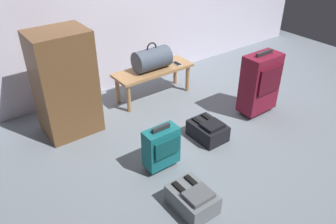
{
  "coord_description": "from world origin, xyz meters",
  "views": [
    {
      "loc": [
        -2.28,
        -2.1,
        2.09
      ],
      "look_at": [
        -0.52,
        0.29,
        0.25
      ],
      "focal_mm": 35.98,
      "sensor_mm": 36.0,
      "label": 1
    }
  ],
  "objects_px": {
    "suitcase_upright_burgundy": "(260,83)",
    "suitcase_small_teal": "(162,147)",
    "backpack_dark": "(208,130)",
    "bench": "(153,73)",
    "duffel_bag_slate": "(152,59)",
    "backpack_grey": "(193,199)",
    "side_cabinet": "(65,84)",
    "cell_phone": "(177,64)"
  },
  "relations": [
    {
      "from": "suitcase_upright_burgundy",
      "to": "suitcase_small_teal",
      "type": "bearing_deg",
      "value": -174.57
    },
    {
      "from": "suitcase_upright_burgundy",
      "to": "backpack_dark",
      "type": "bearing_deg",
      "value": -177.03
    },
    {
      "from": "backpack_dark",
      "to": "bench",
      "type": "bearing_deg",
      "value": 87.01
    },
    {
      "from": "duffel_bag_slate",
      "to": "suitcase_upright_burgundy",
      "type": "xyz_separation_m",
      "value": [
        0.76,
        -1.03,
        -0.13
      ]
    },
    {
      "from": "duffel_bag_slate",
      "to": "backpack_grey",
      "type": "xyz_separation_m",
      "value": [
        -0.78,
        -1.71,
        -0.42
      ]
    },
    {
      "from": "suitcase_small_teal",
      "to": "backpack_dark",
      "type": "xyz_separation_m",
      "value": [
        0.66,
        0.1,
        -0.15
      ]
    },
    {
      "from": "suitcase_small_teal",
      "to": "duffel_bag_slate",
      "type": "bearing_deg",
      "value": 59.13
    },
    {
      "from": "backpack_grey",
      "to": "duffel_bag_slate",
      "type": "bearing_deg",
      "value": 65.39
    },
    {
      "from": "duffel_bag_slate",
      "to": "backpack_dark",
      "type": "xyz_separation_m",
      "value": [
        -0.04,
        -1.07,
        -0.42
      ]
    },
    {
      "from": "bench",
      "to": "backpack_grey",
      "type": "relative_size",
      "value": 2.63
    },
    {
      "from": "suitcase_small_teal",
      "to": "backpack_dark",
      "type": "relative_size",
      "value": 1.21
    },
    {
      "from": "duffel_bag_slate",
      "to": "suitcase_small_teal",
      "type": "distance_m",
      "value": 1.39
    },
    {
      "from": "suitcase_small_teal",
      "to": "suitcase_upright_burgundy",
      "type": "bearing_deg",
      "value": 5.43
    },
    {
      "from": "duffel_bag_slate",
      "to": "side_cabinet",
      "type": "distance_m",
      "value": 1.11
    },
    {
      "from": "bench",
      "to": "side_cabinet",
      "type": "bearing_deg",
      "value": -175.84
    },
    {
      "from": "bench",
      "to": "backpack_grey",
      "type": "bearing_deg",
      "value": -115.06
    },
    {
      "from": "side_cabinet",
      "to": "duffel_bag_slate",
      "type": "bearing_deg",
      "value": 4.22
    },
    {
      "from": "suitcase_small_teal",
      "to": "backpack_dark",
      "type": "height_order",
      "value": "suitcase_small_teal"
    },
    {
      "from": "duffel_bag_slate",
      "to": "suitcase_small_teal",
      "type": "xyz_separation_m",
      "value": [
        -0.7,
        -1.17,
        -0.28
      ]
    },
    {
      "from": "suitcase_small_teal",
      "to": "side_cabinet",
      "type": "relative_size",
      "value": 0.42
    },
    {
      "from": "cell_phone",
      "to": "suitcase_small_teal",
      "type": "height_order",
      "value": "suitcase_small_teal"
    },
    {
      "from": "bench",
      "to": "suitcase_upright_burgundy",
      "type": "bearing_deg",
      "value": -54.15
    },
    {
      "from": "suitcase_upright_burgundy",
      "to": "suitcase_small_teal",
      "type": "height_order",
      "value": "suitcase_upright_burgundy"
    },
    {
      "from": "backpack_dark",
      "to": "side_cabinet",
      "type": "distance_m",
      "value": 1.53
    },
    {
      "from": "backpack_grey",
      "to": "backpack_dark",
      "type": "bearing_deg",
      "value": 40.67
    },
    {
      "from": "suitcase_small_teal",
      "to": "backpack_dark",
      "type": "bearing_deg",
      "value": 8.39
    },
    {
      "from": "suitcase_upright_burgundy",
      "to": "backpack_grey",
      "type": "bearing_deg",
      "value": -156.21
    },
    {
      "from": "suitcase_upright_burgundy",
      "to": "backpack_grey",
      "type": "distance_m",
      "value": 1.71
    },
    {
      "from": "suitcase_upright_burgundy",
      "to": "backpack_dark",
      "type": "relative_size",
      "value": 1.99
    },
    {
      "from": "backpack_grey",
      "to": "bench",
      "type": "bearing_deg",
      "value": 64.94
    },
    {
      "from": "backpack_grey",
      "to": "side_cabinet",
      "type": "xyz_separation_m",
      "value": [
        -0.33,
        1.63,
        0.46
      ]
    },
    {
      "from": "bench",
      "to": "cell_phone",
      "type": "height_order",
      "value": "cell_phone"
    },
    {
      "from": "duffel_bag_slate",
      "to": "side_cabinet",
      "type": "height_order",
      "value": "side_cabinet"
    },
    {
      "from": "suitcase_small_teal",
      "to": "side_cabinet",
      "type": "xyz_separation_m",
      "value": [
        -0.41,
        1.09,
        0.31
      ]
    },
    {
      "from": "bench",
      "to": "duffel_bag_slate",
      "type": "bearing_deg",
      "value": 180.0
    },
    {
      "from": "suitcase_small_teal",
      "to": "side_cabinet",
      "type": "distance_m",
      "value": 1.2
    },
    {
      "from": "side_cabinet",
      "to": "suitcase_small_teal",
      "type": "bearing_deg",
      "value": -69.2
    },
    {
      "from": "duffel_bag_slate",
      "to": "side_cabinet",
      "type": "bearing_deg",
      "value": -175.78
    },
    {
      "from": "cell_phone",
      "to": "backpack_grey",
      "type": "xyz_separation_m",
      "value": [
        -1.12,
        -1.65,
        -0.29
      ]
    },
    {
      "from": "bench",
      "to": "suitcase_small_teal",
      "type": "distance_m",
      "value": 1.37
    },
    {
      "from": "backpack_grey",
      "to": "side_cabinet",
      "type": "bearing_deg",
      "value": 101.38
    },
    {
      "from": "bench",
      "to": "side_cabinet",
      "type": "distance_m",
      "value": 1.15
    }
  ]
}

